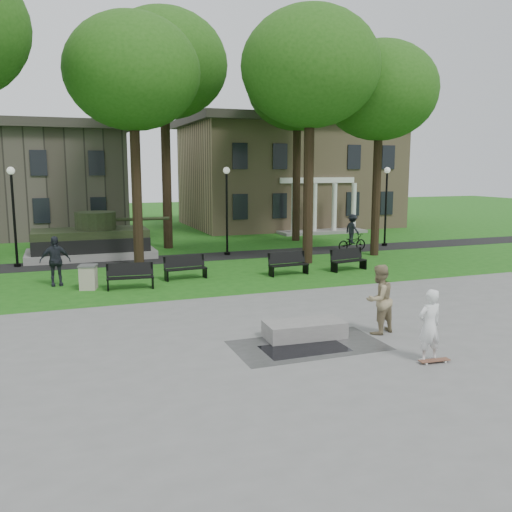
{
  "coord_description": "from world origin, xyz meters",
  "views": [
    {
      "loc": [
        -8.1,
        -15.56,
        4.65
      ],
      "look_at": [
        -1.16,
        3.27,
        1.4
      ],
      "focal_mm": 38.0,
      "sensor_mm": 36.0,
      "label": 1
    }
  ],
  "objects_px": {
    "friend_watching": "(379,299)",
    "trash_bin": "(88,277)",
    "skateboarder": "(429,325)",
    "cyclist": "(352,236)",
    "park_bench_0": "(130,275)",
    "concrete_block": "(304,329)"
  },
  "relations": [
    {
      "from": "skateboarder",
      "to": "cyclist",
      "type": "height_order",
      "value": "cyclist"
    },
    {
      "from": "concrete_block",
      "to": "friend_watching",
      "type": "height_order",
      "value": "friend_watching"
    },
    {
      "from": "cyclist",
      "to": "concrete_block",
      "type": "bearing_deg",
      "value": 136.92
    },
    {
      "from": "friend_watching",
      "to": "cyclist",
      "type": "xyz_separation_m",
      "value": [
        7.33,
        14.06,
        -0.15
      ]
    },
    {
      "from": "friend_watching",
      "to": "trash_bin",
      "type": "height_order",
      "value": "friend_watching"
    },
    {
      "from": "park_bench_0",
      "to": "trash_bin",
      "type": "height_order",
      "value": "park_bench_0"
    },
    {
      "from": "skateboarder",
      "to": "park_bench_0",
      "type": "bearing_deg",
      "value": -64.84
    },
    {
      "from": "concrete_block",
      "to": "trash_bin",
      "type": "xyz_separation_m",
      "value": [
        -5.25,
        8.5,
        0.24
      ]
    },
    {
      "from": "cyclist",
      "to": "trash_bin",
      "type": "xyz_separation_m",
      "value": [
        -14.7,
        -5.19,
        -0.37
      ]
    },
    {
      "from": "friend_watching",
      "to": "trash_bin",
      "type": "xyz_separation_m",
      "value": [
        -7.38,
        8.87,
        -0.52
      ]
    },
    {
      "from": "skateboarder",
      "to": "cyclist",
      "type": "bearing_deg",
      "value": -117.22
    },
    {
      "from": "cyclist",
      "to": "skateboarder",
      "type": "bearing_deg",
      "value": 147.17
    },
    {
      "from": "cyclist",
      "to": "trash_bin",
      "type": "relative_size",
      "value": 2.19
    },
    {
      "from": "friend_watching",
      "to": "trash_bin",
      "type": "distance_m",
      "value": 11.55
    },
    {
      "from": "park_bench_0",
      "to": "cyclist",
      "type": "bearing_deg",
      "value": 28.45
    },
    {
      "from": "friend_watching",
      "to": "cyclist",
      "type": "bearing_deg",
      "value": -136.25
    },
    {
      "from": "friend_watching",
      "to": "cyclist",
      "type": "height_order",
      "value": "cyclist"
    },
    {
      "from": "park_bench_0",
      "to": "trash_bin",
      "type": "relative_size",
      "value": 1.91
    },
    {
      "from": "trash_bin",
      "to": "friend_watching",
      "type": "bearing_deg",
      "value": -50.25
    },
    {
      "from": "skateboarder",
      "to": "trash_bin",
      "type": "height_order",
      "value": "skateboarder"
    },
    {
      "from": "cyclist",
      "to": "park_bench_0",
      "type": "bearing_deg",
      "value": 104.77
    },
    {
      "from": "friend_watching",
      "to": "park_bench_0",
      "type": "xyz_separation_m",
      "value": [
        -5.84,
        8.41,
        -0.48
      ]
    }
  ]
}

